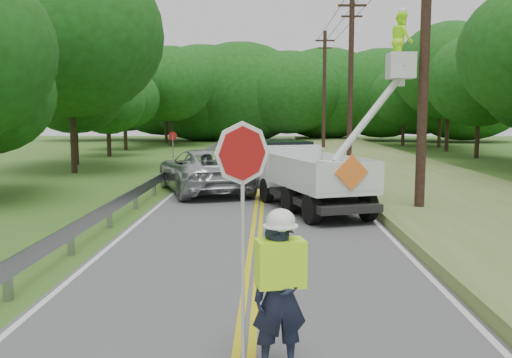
{
  "coord_description": "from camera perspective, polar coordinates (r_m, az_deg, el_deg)",
  "views": [
    {
      "loc": [
        0.32,
        -7.94,
        3.17
      ],
      "look_at": [
        0.0,
        6.0,
        1.5
      ],
      "focal_mm": 38.6,
      "sensor_mm": 36.0,
      "label": 1
    }
  ],
  "objects": [
    {
      "name": "treeline_horizon",
      "position": [
        64.26,
        2.56,
        8.89
      ],
      "size": [
        55.71,
        14.43,
        11.66
      ],
      "color": "#17450F",
      "rests_on": "ground"
    },
    {
      "name": "suv_silver",
      "position": [
        22.18,
        -5.47,
        0.88
      ],
      "size": [
        4.79,
        6.82,
        1.73
      ],
      "primitive_type": "imported",
      "rotation": [
        0.0,
        0.0,
        3.48
      ],
      "color": "#ACAFB4",
      "rests_on": "road"
    },
    {
      "name": "treeline_left",
      "position": [
        38.26,
        -15.05,
        10.49
      ],
      "size": [
        10.15,
        56.16,
        11.62
      ],
      "color": "#332319",
      "rests_on": "ground"
    },
    {
      "name": "bucket_truck",
      "position": [
        18.71,
        5.41,
        1.49
      ],
      "size": [
        4.95,
        6.47,
        6.15
      ],
      "color": "black",
      "rests_on": "road"
    },
    {
      "name": "stop_sign_permanent",
      "position": [
        29.66,
        -8.61,
        3.38
      ],
      "size": [
        0.47,
        0.06,
        2.2
      ],
      "color": "gray",
      "rests_on": "ground"
    },
    {
      "name": "guardrail",
      "position": [
        23.4,
        -9.38,
        0.31
      ],
      "size": [
        0.18,
        48.0,
        0.77
      ],
      "color": "gray",
      "rests_on": "ground"
    },
    {
      "name": "ground",
      "position": [
        8.56,
        -0.94,
        -14.91
      ],
      "size": [
        140.0,
        140.0,
        0.0
      ],
      "primitive_type": "plane",
      "color": "#2E5618",
      "rests_on": "ground"
    },
    {
      "name": "utility_poles",
      "position": [
        25.48,
        12.13,
        11.4
      ],
      "size": [
        1.6,
        43.3,
        10.0
      ],
      "color": "black",
      "rests_on": "ground"
    },
    {
      "name": "suv_darkgrey",
      "position": [
        33.51,
        -1.94,
        2.71
      ],
      "size": [
        3.45,
        5.55,
        1.5
      ],
      "primitive_type": "imported",
      "rotation": [
        0.0,
        0.0,
        3.42
      ],
      "color": "#323339",
      "rests_on": "road"
    },
    {
      "name": "tall_grass_verge",
      "position": [
        23.16,
        18.32,
        -1.02
      ],
      "size": [
        7.0,
        96.0,
        0.3
      ],
      "primitive_type": "cube",
      "color": "#5B6D2E",
      "rests_on": "ground"
    },
    {
      "name": "road",
      "position": [
        22.17,
        0.47,
        -1.37
      ],
      "size": [
        7.2,
        96.0,
        0.03
      ],
      "color": "#545457",
      "rests_on": "ground"
    },
    {
      "name": "flagger",
      "position": [
        6.76,
        2.41,
        -10.92
      ],
      "size": [
        1.15,
        0.59,
        3.06
      ],
      "color": "#191E33",
      "rests_on": "road"
    }
  ]
}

